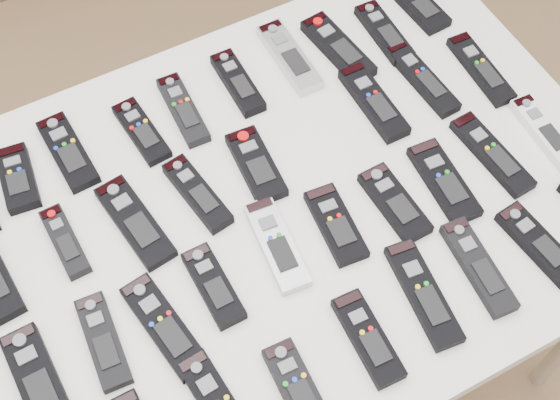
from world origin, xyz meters
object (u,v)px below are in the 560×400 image
remote_7 (338,48)px  remote_17 (481,69)px  remote_24 (395,203)px  remote_2 (68,152)px  remote_35 (538,244)px  remote_4 (183,110)px  remote_9 (418,5)px  remote_12 (135,222)px  remote_22 (277,244)px  remote_33 (423,294)px  remote_5 (238,83)px  remote_6 (289,57)px  remote_27 (544,131)px  remote_19 (103,341)px  remote_8 (384,32)px  remote_11 (65,242)px  remote_14 (256,165)px  remote_16 (422,78)px  remote_15 (374,102)px  remote_1 (18,178)px  remote_3 (142,131)px  remote_21 (214,286)px  remote_25 (444,181)px  remote_31 (297,387)px  table (280,221)px  remote_34 (478,267)px  remote_13 (197,194)px  remote_26 (492,154)px  remote_23 (336,224)px  remote_32 (368,338)px  remote_20 (165,326)px

remote_7 → remote_17: 0.29m
remote_24 → remote_2: bearing=139.4°
remote_24 → remote_35: (0.18, -0.19, -0.00)m
remote_4 → remote_9: bearing=4.4°
remote_12 → remote_22: size_ratio=1.05×
remote_33 → remote_22: bearing=137.7°
remote_5 → remote_7: size_ratio=0.85×
remote_24 → remote_35: size_ratio=0.95×
remote_6 → remote_27: (0.34, -0.39, -0.00)m
remote_12 → remote_19: bearing=-133.3°
remote_8 → remote_11: remote_11 is taller
remote_14 → remote_16: size_ratio=0.81×
remote_4 → remote_7: (0.35, -0.01, 0.00)m
remote_4 → remote_12: remote_4 is taller
remote_15 → remote_22: (-0.32, -0.19, -0.00)m
remote_1 → remote_6: same height
remote_7 → remote_33: (-0.15, -0.54, -0.00)m
remote_9 → remote_33: (-0.36, -0.56, 0.00)m
remote_3 → remote_21: (-0.02, -0.36, 0.00)m
remote_25 → remote_22: bearing=179.1°
remote_17 → remote_31: (-0.64, -0.40, 0.00)m
remote_5 → remote_31: (-0.20, -0.60, 0.00)m
table → remote_12: remote_12 is taller
remote_15 → remote_34: (-0.03, -0.39, -0.00)m
remote_25 → remote_33: (-0.16, -0.17, 0.00)m
remote_15 → remote_33: remote_15 is taller
remote_7 → remote_21: bearing=-148.0°
remote_3 → remote_7: bearing=-4.5°
remote_2 → remote_7: bearing=-4.5°
remote_12 → remote_24: remote_24 is taller
remote_2 → remote_14: 0.36m
remote_2 → remote_7: (0.58, -0.02, 0.00)m
remote_13 → remote_35: size_ratio=0.99×
remote_12 → remote_26: (0.65, -0.18, 0.00)m
remote_12 → remote_23: 0.36m
remote_3 → remote_17: size_ratio=0.84×
remote_13 → remote_22: size_ratio=0.91×
remote_6 → remote_13: (-0.30, -0.21, 0.00)m
remote_15 → remote_34: same height
remote_11 → remote_17: size_ratio=0.78×
remote_24 → remote_34: size_ratio=0.86×
remote_7 → remote_21: 0.58m
remote_1 → remote_11: (0.03, -0.17, -0.00)m
remote_32 → remote_33: bearing=13.3°
remote_3 → remote_20: 0.40m
remote_24 → remote_31: (-0.32, -0.21, 0.00)m
remote_9 → remote_33: same height
remote_19 → remote_31: size_ratio=1.10×
remote_23 → remote_35: size_ratio=0.93×
remote_27 → remote_22: bearing=-179.8°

